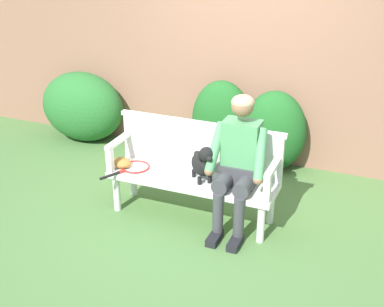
{
  "coord_description": "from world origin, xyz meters",
  "views": [
    {
      "loc": [
        1.69,
        -4.11,
        2.72
      ],
      "look_at": [
        0.0,
        0.0,
        0.69
      ],
      "focal_mm": 48.32,
      "sensor_mm": 36.0,
      "label": 1
    }
  ],
  "objects_px": {
    "tennis_racket": "(133,168)",
    "baseball_glove": "(122,163)",
    "dog_on_bench": "(203,163)",
    "garden_bench": "(192,182)",
    "person_seated": "(238,159)"
  },
  "relations": [
    {
      "from": "tennis_racket",
      "to": "baseball_glove",
      "type": "relative_size",
      "value": 2.6
    },
    {
      "from": "dog_on_bench",
      "to": "baseball_glove",
      "type": "height_order",
      "value": "dog_on_bench"
    },
    {
      "from": "garden_bench",
      "to": "baseball_glove",
      "type": "distance_m",
      "value": 0.75
    },
    {
      "from": "garden_bench",
      "to": "baseball_glove",
      "type": "height_order",
      "value": "baseball_glove"
    },
    {
      "from": "dog_on_bench",
      "to": "garden_bench",
      "type": "bearing_deg",
      "value": 163.02
    },
    {
      "from": "garden_bench",
      "to": "dog_on_bench",
      "type": "bearing_deg",
      "value": -16.98
    },
    {
      "from": "garden_bench",
      "to": "tennis_racket",
      "type": "distance_m",
      "value": 0.62
    },
    {
      "from": "garden_bench",
      "to": "person_seated",
      "type": "xyz_separation_m",
      "value": [
        0.46,
        -0.01,
        0.34
      ]
    },
    {
      "from": "dog_on_bench",
      "to": "baseball_glove",
      "type": "bearing_deg",
      "value": -178.91
    },
    {
      "from": "garden_bench",
      "to": "dog_on_bench",
      "type": "relative_size",
      "value": 4.26
    },
    {
      "from": "garden_bench",
      "to": "baseball_glove",
      "type": "bearing_deg",
      "value": -175.71
    },
    {
      "from": "garden_bench",
      "to": "tennis_racket",
      "type": "bearing_deg",
      "value": -175.36
    },
    {
      "from": "person_seated",
      "to": "tennis_racket",
      "type": "relative_size",
      "value": 2.28
    },
    {
      "from": "garden_bench",
      "to": "tennis_racket",
      "type": "relative_size",
      "value": 2.9
    },
    {
      "from": "person_seated",
      "to": "tennis_racket",
      "type": "height_order",
      "value": "person_seated"
    }
  ]
}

